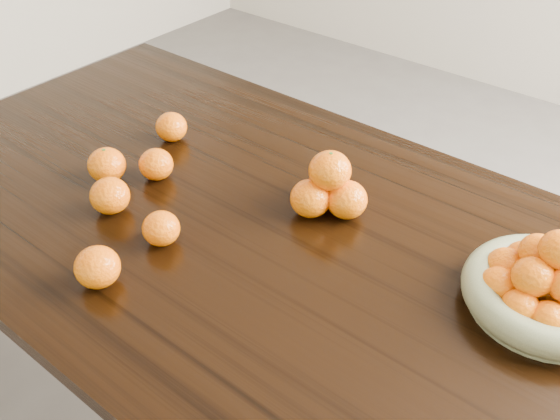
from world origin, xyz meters
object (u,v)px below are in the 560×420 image
Objects in this scene: dining_table at (283,267)px; loose_orange_0 at (107,165)px; fruit_bowl at (547,288)px; orange_pyramid at (329,187)px.

loose_orange_0 is (-0.44, -0.10, 0.13)m from dining_table.
fruit_bowl is 3.41× the size of loose_orange_0.
loose_orange_0 is (-0.46, -0.23, -0.02)m from orange_pyramid.
fruit_bowl is 1.80× the size of orange_pyramid.
dining_table is 22.98× the size of loose_orange_0.
orange_pyramid is (0.02, 0.13, 0.15)m from dining_table.
loose_orange_0 is (-0.93, -0.23, -0.00)m from fruit_bowl.
orange_pyramid is at bearing 26.60° from loose_orange_0.
orange_pyramid reaches higher than loose_orange_0.
orange_pyramid is 0.51m from loose_orange_0.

